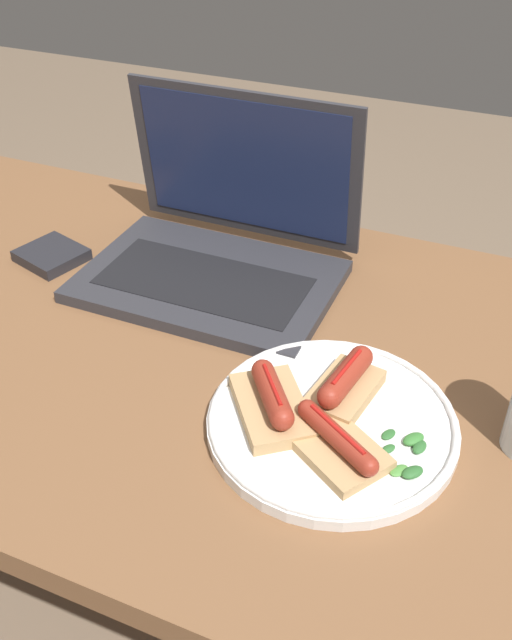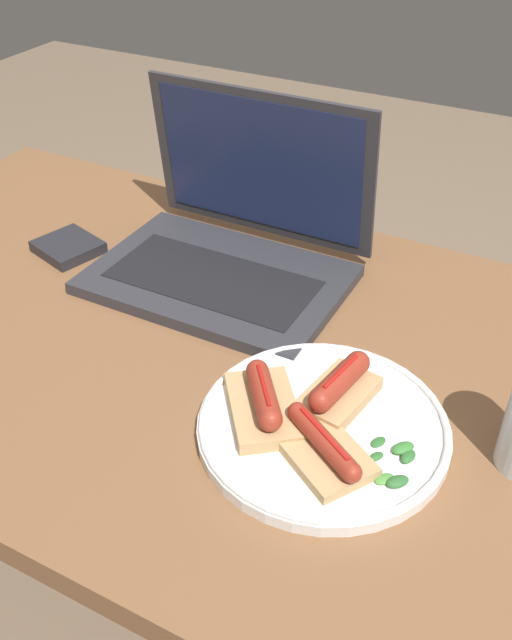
# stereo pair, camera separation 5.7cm
# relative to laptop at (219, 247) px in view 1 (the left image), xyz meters

# --- Properties ---
(ground_plane) EXTENTS (6.00, 6.00, 0.00)m
(ground_plane) POSITION_rel_laptop_xyz_m (0.05, -0.15, -0.75)
(ground_plane) COLOR #75604C
(desk) EXTENTS (1.32, 0.74, 0.70)m
(desk) POSITION_rel_laptop_xyz_m (0.05, -0.15, -0.13)
(desk) COLOR brown
(desk) RESTS_ON ground_plane
(laptop) EXTENTS (0.36, 0.28, 0.25)m
(laptop) POSITION_rel_laptop_xyz_m (0.00, 0.00, 0.00)
(laptop) COLOR #2D2D33
(laptop) RESTS_ON desk
(plate) EXTENTS (0.28, 0.28, 0.02)m
(plate) POSITION_rel_laptop_xyz_m (0.26, -0.25, -0.04)
(plate) COLOR white
(plate) RESTS_ON desk
(sausage_toast_left) EXTENTS (0.08, 0.11, 0.05)m
(sausage_toast_left) POSITION_rel_laptop_xyz_m (0.26, -0.20, -0.01)
(sausage_toast_left) COLOR tan
(sausage_toast_left) RESTS_ON plate
(sausage_toast_middle) EXTENTS (0.13, 0.14, 0.05)m
(sausage_toast_middle) POSITION_rel_laptop_xyz_m (0.19, -0.26, -0.01)
(sausage_toast_middle) COLOR tan
(sausage_toast_middle) RESTS_ON plate
(sausage_toast_right) EXTENTS (0.13, 0.12, 0.04)m
(sausage_toast_right) POSITION_rel_laptop_xyz_m (0.28, -0.29, -0.02)
(sausage_toast_right) COLOR tan
(sausage_toast_right) RESTS_ON plate
(salad_pile) EXTENTS (0.06, 0.08, 0.01)m
(salad_pile) POSITION_rel_laptop_xyz_m (0.35, -0.27, -0.03)
(salad_pile) COLOR #2D662D
(salad_pile) RESTS_ON plate
(external_drive) EXTENTS (0.11, 0.11, 0.02)m
(external_drive) POSITION_rel_laptop_xyz_m (-0.26, -0.07, -0.04)
(external_drive) COLOR #232328
(external_drive) RESTS_ON desk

